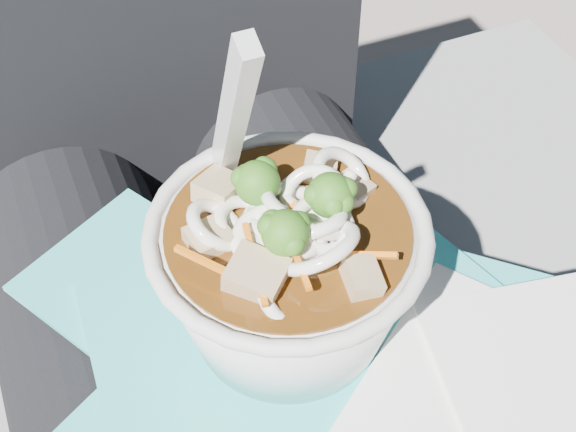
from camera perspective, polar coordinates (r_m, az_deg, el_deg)
name	(u,v)px	position (r m, az deg, el deg)	size (l,w,h in m)	color
stone_ledge	(224,431)	(0.88, -4.60, -14.97)	(1.00, 0.50, 0.45)	slate
lap	(273,410)	(0.55, -1.09, -13.66)	(0.33, 0.48, 0.15)	black
person_body	(224,285)	(0.58, -4.58, -4.91)	(0.34, 0.94, 0.99)	black
plastic_bag	(289,348)	(0.48, 0.07, -9.40)	(0.34, 0.30, 0.01)	#2CB5B8
napkins	(514,389)	(0.47, 15.75, -11.73)	(0.20, 0.19, 0.01)	white
udon_bowl	(288,264)	(0.44, 0.02, -3.45)	(0.15, 0.15, 0.20)	silver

